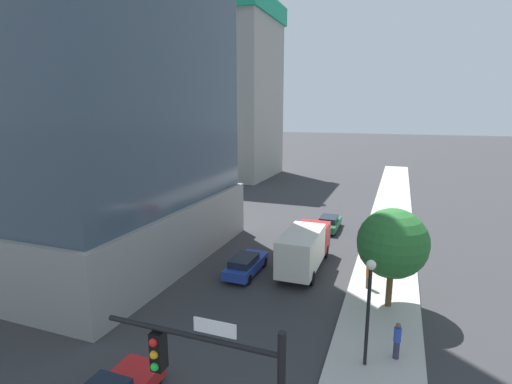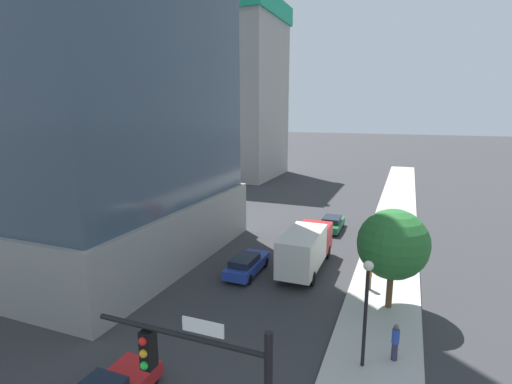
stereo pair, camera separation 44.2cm
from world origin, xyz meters
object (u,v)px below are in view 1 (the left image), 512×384
(pedestrian_orange_shirt, at_px, (368,275))
(car_blue, at_px, (246,264))
(street_tree, at_px, (393,243))
(car_green, at_px, (329,223))
(box_truck, at_px, (305,247))
(pedestrian_blue_shirt, at_px, (397,340))
(street_lamp, at_px, (369,296))
(construction_building, at_px, (237,84))

(pedestrian_orange_shirt, bearing_deg, car_blue, -177.32)
(street_tree, distance_m, car_green, 15.74)
(box_truck, xyz_separation_m, pedestrian_blue_shirt, (6.52, -8.94, -0.71))
(street_lamp, xyz_separation_m, pedestrian_blue_shirt, (1.32, 0.96, -2.44))
(street_lamp, xyz_separation_m, pedestrian_orange_shirt, (-0.51, 8.08, -2.49))
(pedestrian_orange_shirt, bearing_deg, box_truck, 158.76)
(car_blue, xyz_separation_m, pedestrian_blue_shirt, (10.24, -6.72, 0.33))
(construction_building, height_order, pedestrian_blue_shirt, construction_building)
(construction_building, bearing_deg, pedestrian_orange_shirt, -56.52)
(car_green, xyz_separation_m, car_blue, (-3.72, -12.58, 0.05))
(construction_building, height_order, car_blue, construction_building)
(street_tree, bearing_deg, box_truck, 147.75)
(construction_building, xyz_separation_m, street_lamp, (26.20, -46.93, -12.48))
(car_blue, distance_m, pedestrian_orange_shirt, 8.42)
(street_lamp, xyz_separation_m, car_blue, (-8.92, 7.68, -2.78))
(box_truck, xyz_separation_m, pedestrian_orange_shirt, (4.69, -1.82, -0.76))
(car_green, distance_m, pedestrian_blue_shirt, 20.38)
(street_lamp, relative_size, pedestrian_orange_shirt, 2.94)
(car_blue, xyz_separation_m, pedestrian_orange_shirt, (8.41, 0.39, 0.29))
(street_lamp, xyz_separation_m, car_green, (-5.20, 20.27, -2.83))
(construction_building, height_order, street_tree, construction_building)
(car_green, bearing_deg, street_lamp, -75.62)
(box_truck, relative_size, pedestrian_orange_shirt, 4.52)
(car_blue, height_order, pedestrian_orange_shirt, pedestrian_orange_shirt)
(street_lamp, distance_m, pedestrian_blue_shirt, 2.94)
(street_tree, distance_m, car_blue, 10.39)
(construction_building, xyz_separation_m, box_truck, (21.00, -37.03, -14.21))
(car_blue, bearing_deg, street_tree, -9.20)
(construction_building, xyz_separation_m, car_blue, (17.28, -39.24, -15.26))
(street_lamp, distance_m, box_truck, 11.31)
(street_tree, relative_size, box_truck, 0.76)
(car_green, relative_size, car_blue, 0.94)
(box_truck, bearing_deg, street_lamp, -62.30)
(street_lamp, relative_size, pedestrian_blue_shirt, 2.81)
(street_lamp, distance_m, street_tree, 6.18)
(construction_building, xyz_separation_m, pedestrian_orange_shirt, (25.69, -38.85, -14.97))
(pedestrian_blue_shirt, height_order, pedestrian_orange_shirt, pedestrian_blue_shirt)
(car_green, bearing_deg, box_truck, -90.00)
(construction_building, distance_m, box_truck, 44.88)
(construction_building, relative_size, car_blue, 7.64)
(pedestrian_blue_shirt, bearing_deg, street_lamp, -143.90)
(street_tree, xyz_separation_m, car_blue, (-9.73, 1.57, -3.29))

